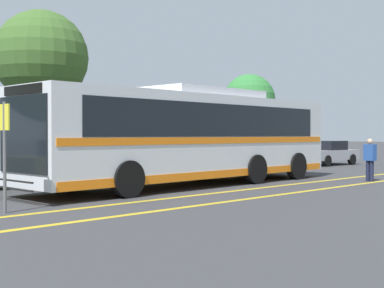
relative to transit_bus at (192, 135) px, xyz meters
The scene contains 13 objects.
ground_plane 2.01m from the transit_bus, 18.78° to the left, with size 220.00×220.00×0.00m, color #38383A.
lane_strip_0 2.77m from the transit_bus, 90.32° to the right, with size 0.20×32.20×0.01m, color gold.
lane_strip_1 4.11m from the transit_bus, 90.19° to the right, with size 0.20×32.20×0.01m, color gold.
curb_strip 5.12m from the transit_bus, 90.15° to the left, with size 40.20×0.36×0.15m, color #99999E.
transit_bus is the anchor object (origin of this frame).
parked_car_1 6.00m from the transit_bus, 142.29° to the left, with size 4.80×1.98×1.50m.
parked_car_2 3.77m from the transit_bus, 60.00° to the left, with size 4.23×2.15×1.39m.
parked_car_3 8.37m from the transit_bus, 23.05° to the left, with size 4.72×2.15×1.44m.
parked_car_4 14.04m from the transit_bus, 13.19° to the left, with size 4.06×2.02×1.34m.
pedestrian_0 6.59m from the transit_bus, 32.07° to the right, with size 0.29×0.45×1.54m.
bus_stop_sign 7.52m from the transit_bus, 166.92° to the right, with size 0.07×0.40×2.38m.
tree_0 8.83m from the transit_bus, 97.06° to the left, with size 3.98×3.98×6.98m.
tree_2 18.15m from the transit_bus, 33.19° to the left, with size 3.45×3.45×5.69m.
Camera 1 is at (-13.52, -12.95, 1.67)m, focal length 50.00 mm.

